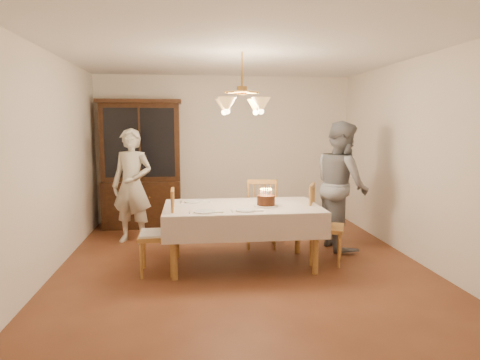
{
  "coord_description": "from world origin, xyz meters",
  "views": [
    {
      "loc": [
        -0.63,
        -5.14,
        1.75
      ],
      "look_at": [
        0.0,
        0.2,
        1.05
      ],
      "focal_mm": 32.0,
      "sensor_mm": 36.0,
      "label": 1
    }
  ],
  "objects": [
    {
      "name": "ground",
      "position": [
        0.0,
        0.0,
        0.0
      ],
      "size": [
        5.0,
        5.0,
        0.0
      ],
      "primitive_type": "plane",
      "color": "#5B2D1A",
      "rests_on": "ground"
    },
    {
      "name": "room_shell",
      "position": [
        0.0,
        0.0,
        1.58
      ],
      "size": [
        5.0,
        5.0,
        5.0
      ],
      "color": "white",
      "rests_on": "ground"
    },
    {
      "name": "dining_table",
      "position": [
        0.0,
        0.0,
        0.68
      ],
      "size": [
        1.9,
        1.1,
        0.76
      ],
      "color": "#95622B",
      "rests_on": "ground"
    },
    {
      "name": "china_hutch",
      "position": [
        -1.45,
        2.25,
        1.04
      ],
      "size": [
        1.38,
        0.54,
        2.16
      ],
      "color": "black",
      "rests_on": "ground"
    },
    {
      "name": "chair_far_side",
      "position": [
        0.37,
        0.76,
        0.44
      ],
      "size": [
        0.49,
        0.47,
        1.0
      ],
      "color": "#95622B",
      "rests_on": "ground"
    },
    {
      "name": "chair_left_end",
      "position": [
        -1.02,
        -0.17,
        0.45
      ],
      "size": [
        0.43,
        0.45,
        1.0
      ],
      "color": "#95622B",
      "rests_on": "ground"
    },
    {
      "name": "chair_right_end",
      "position": [
        1.07,
        -0.01,
        0.44
      ],
      "size": [
        0.56,
        0.57,
        1.0
      ],
      "color": "#95622B",
      "rests_on": "ground"
    },
    {
      "name": "elderly_woman",
      "position": [
        -1.48,
        1.26,
        0.85
      ],
      "size": [
        0.72,
        0.59,
        1.7
      ],
      "primitive_type": "imported",
      "rotation": [
        0.0,
        0.0,
        -0.34
      ],
      "color": "beige",
      "rests_on": "ground"
    },
    {
      "name": "adult_in_grey",
      "position": [
        1.5,
        0.63,
        0.9
      ],
      "size": [
        0.74,
        0.92,
        1.8
      ],
      "primitive_type": "imported",
      "rotation": [
        0.0,
        0.0,
        1.64
      ],
      "color": "slate",
      "rests_on": "ground"
    },
    {
      "name": "birthday_cake",
      "position": [
        0.29,
        -0.07,
        0.82
      ],
      "size": [
        0.3,
        0.3,
        0.22
      ],
      "color": "white",
      "rests_on": "dining_table"
    },
    {
      "name": "place_setting_near_left",
      "position": [
        -0.46,
        -0.35,
        0.77
      ],
      "size": [
        0.39,
        0.25,
        0.02
      ],
      "color": "white",
      "rests_on": "dining_table"
    },
    {
      "name": "place_setting_near_right",
      "position": [
        0.02,
        -0.33,
        0.77
      ],
      "size": [
        0.37,
        0.23,
        0.02
      ],
      "color": "white",
      "rests_on": "dining_table"
    },
    {
      "name": "place_setting_far_left",
      "position": [
        -0.58,
        0.3,
        0.77
      ],
      "size": [
        0.38,
        0.24,
        0.02
      ],
      "color": "white",
      "rests_on": "dining_table"
    },
    {
      "name": "chandelier",
      "position": [
        -0.0,
        -0.0,
        1.98
      ],
      "size": [
        0.62,
        0.62,
        0.73
      ],
      "color": "#BF8C3F",
      "rests_on": "ground"
    }
  ]
}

